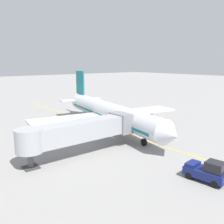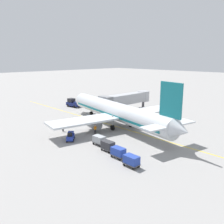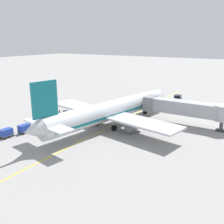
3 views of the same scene
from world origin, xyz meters
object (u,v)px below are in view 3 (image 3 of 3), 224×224
baggage_cart_front (53,121)px  baggage_cart_second_in_train (40,124)px  ground_crew_loader (86,109)px  baggage_cart_tail_end (6,132)px  baggage_tug_lead (63,114)px  ground_crew_wing_walker (83,117)px  baggage_cart_third_in_train (24,128)px  pushback_tractor (177,101)px  parked_airliner (111,110)px  jet_bridge (185,108)px

baggage_cart_front → baggage_cart_second_in_train: size_ratio=1.00×
ground_crew_loader → baggage_cart_second_in_train: bearing=-91.8°
baggage_cart_tail_end → ground_crew_loader: (1.91, 20.01, 0.00)m
baggage_tug_lead → ground_crew_wing_walker: bearing=-0.1°
baggage_cart_third_in_train → baggage_cart_tail_end: bearing=-103.1°
pushback_tractor → baggage_cart_front: size_ratio=1.60×
parked_airliner → baggage_cart_front: 11.70m
baggage_cart_second_in_train → ground_crew_loader: ground_crew_loader is taller
baggage_tug_lead → ground_crew_loader: ground_crew_loader is taller
baggage_tug_lead → baggage_cart_tail_end: 14.44m
jet_bridge → baggage_cart_third_in_train: jet_bridge is taller
baggage_tug_lead → baggage_cart_second_in_train: baggage_tug_lead is taller
jet_bridge → ground_crew_wing_walker: (-18.47, -9.21, -2.51)m
parked_airliner → baggage_cart_front: size_ratio=12.83×
parked_airliner → jet_bridge: (11.95, 8.57, 0.27)m
baggage_cart_front → baggage_cart_second_in_train: (-0.71, -2.94, 0.00)m
parked_airliner → baggage_tug_lead: size_ratio=13.87×
baggage_cart_second_in_train → baggage_cart_third_in_train: size_ratio=1.00×
baggage_tug_lead → baggage_cart_tail_end: (0.02, -14.44, 0.24)m
baggage_cart_tail_end → ground_crew_wing_walker: bearing=68.9°
baggage_cart_third_in_train → ground_crew_loader: 16.78m
pushback_tractor → ground_crew_loader: size_ratio=2.74×
baggage_cart_second_in_train → baggage_cart_tail_end: size_ratio=1.00×
parked_airliner → ground_crew_wing_walker: parked_airliner is taller
parked_airliner → jet_bridge: bearing=35.6°
parked_airliner → baggage_cart_second_in_train: 13.94m
baggage_cart_second_in_train → baggage_cart_tail_end: 6.47m
baggage_tug_lead → baggage_cart_third_in_train: 11.19m
parked_airliner → pushback_tractor: (5.23, 23.87, -2.09)m
pushback_tractor → baggage_cart_third_in_train: (-16.55, -35.66, -0.15)m
pushback_tractor → baggage_cart_front: bearing=-117.0°
ground_crew_wing_walker → baggage_cart_second_in_train: bearing=-116.8°
pushback_tractor → ground_crew_loader: bearing=-129.2°
ground_crew_wing_walker → pushback_tractor: bearing=64.4°
parked_airliner → ground_crew_loader: 11.53m
jet_bridge → baggage_tug_lead: jet_bridge is taller
baggage_cart_front → baggage_cart_second_in_train: bearing=-103.6°
baggage_cart_second_in_train → baggage_cart_third_in_train: bearing=-103.0°
pushback_tractor → baggage_cart_tail_end: size_ratio=1.60×
parked_airliner → jet_bridge: parked_airliner is taller
baggage_cart_third_in_train → pushback_tractor: bearing=65.1°
baggage_cart_second_in_train → jet_bridge: bearing=37.5°
pushback_tractor → ground_crew_loader: 24.40m
baggage_cart_second_in_train → ground_crew_loader: 13.71m
baggage_tug_lead → ground_crew_loader: (1.93, 5.57, 0.24)m
pushback_tractor → ground_crew_loader: (-15.41, -18.92, -0.15)m
baggage_cart_second_in_train → ground_crew_loader: bearing=88.2°
baggage_cart_third_in_train → baggage_cart_tail_end: (-0.76, -3.27, 0.00)m
jet_bridge → pushback_tractor: size_ratio=3.71×
baggage_tug_lead → baggage_cart_front: 5.64m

